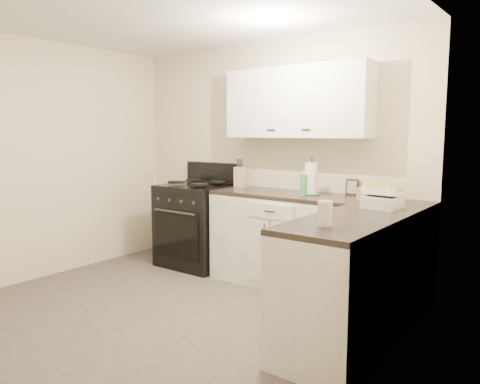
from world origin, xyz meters
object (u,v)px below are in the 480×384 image
Objects in this scene: stove at (197,226)px; knife_block at (240,177)px; wicker_basket at (379,194)px; countertop_grill at (382,202)px; paper_towel at (311,179)px.

stove is 0.79m from knife_block.
wicker_basket is 1.27× the size of countertop_grill.
knife_block is 1.85m from countertop_grill.
countertop_grill is at bearing -14.31° from knife_block.
knife_block reaches higher than countertop_grill.
paper_towel is 0.67m from wicker_basket.
paper_towel reaches higher than countertop_grill.
knife_block is at bearing 171.10° from countertop_grill.
paper_towel reaches higher than wicker_basket.
stove is at bearing -177.72° from wicker_basket.
countertop_grill is at bearing -65.70° from wicker_basket.
wicker_basket is at bearing 120.15° from countertop_grill.
wicker_basket is at bearing -1.93° from knife_block.
stove is at bearing -177.37° from paper_towel.
knife_block is 1.61m from wicker_basket.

